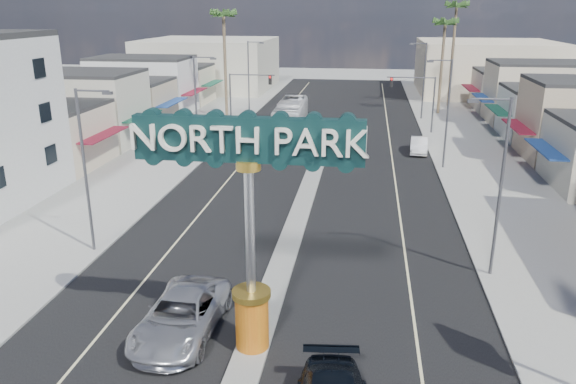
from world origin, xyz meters
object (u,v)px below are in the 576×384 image
(streetlight_l_far, at_px, (250,74))
(traffic_signal_left, at_px, (246,90))
(traffic_signal_right, at_px, (417,93))
(palm_right_far, at_px, (456,11))
(streetlight_l_mid, at_px, (198,103))
(streetlight_l_near, at_px, (87,163))
(palm_left_far, at_px, (224,20))
(palm_right_mid, at_px, (445,27))
(city_bus, at_px, (291,116))
(gateway_sign, at_px, (249,209))
(car_parked_left, at_px, (244,142))
(suv_left, at_px, (182,315))
(streetlight_r_far, at_px, (423,77))
(car_parked_right, at_px, (419,145))
(streetlight_r_near, at_px, (498,180))
(streetlight_r_mid, at_px, (446,109))

(streetlight_l_far, bearing_deg, traffic_signal_left, -81.14)
(traffic_signal_right, distance_m, palm_right_far, 20.59)
(traffic_signal_left, xyz_separation_m, streetlight_l_mid, (-1.25, -13.99, 0.79))
(streetlight_l_near, distance_m, palm_left_far, 40.59)
(palm_right_mid, distance_m, city_bus, 23.16)
(streetlight_l_far, bearing_deg, streetlight_l_mid, -90.00)
(gateway_sign, distance_m, car_parked_left, 33.20)
(palm_right_far, height_order, suv_left, palm_right_far)
(traffic_signal_right, height_order, streetlight_r_far, streetlight_r_far)
(car_parked_left, height_order, car_parked_right, car_parked_left)
(traffic_signal_right, bearing_deg, streetlight_r_near, -87.90)
(traffic_signal_left, xyz_separation_m, streetlight_r_far, (19.62, 8.01, 0.79))
(car_parked_left, bearing_deg, streetlight_r_far, 52.00)
(streetlight_l_near, relative_size, palm_right_mid, 0.74)
(streetlight_r_near, height_order, car_parked_left, streetlight_r_near)
(traffic_signal_right, distance_m, suv_left, 43.24)
(traffic_signal_right, bearing_deg, traffic_signal_left, 180.00)
(streetlight_r_mid, relative_size, palm_right_far, 0.64)
(gateway_sign, relative_size, streetlight_l_mid, 1.02)
(gateway_sign, distance_m, palm_left_far, 50.06)
(gateway_sign, relative_size, traffic_signal_right, 1.53)
(suv_left, relative_size, car_parked_right, 1.43)
(streetlight_l_far, bearing_deg, car_parked_right, -40.75)
(traffic_signal_right, xyz_separation_m, streetlight_l_far, (-19.62, 8.01, 0.79))
(streetlight_r_near, distance_m, palm_right_far, 52.71)
(car_parked_right, bearing_deg, streetlight_r_mid, -70.30)
(streetlight_l_far, distance_m, palm_left_far, 7.21)
(car_parked_left, bearing_deg, palm_left_far, 116.04)
(traffic_signal_right, bearing_deg, car_parked_right, -91.21)
(gateway_sign, distance_m, suv_left, 5.98)
(streetlight_r_far, relative_size, car_parked_left, 1.97)
(streetlight_l_far, relative_size, palm_right_far, 0.64)
(traffic_signal_right, height_order, streetlight_r_mid, streetlight_r_mid)
(streetlight_r_far, bearing_deg, city_bus, -148.91)
(gateway_sign, bearing_deg, car_parked_right, 74.87)
(palm_right_mid, bearing_deg, streetlight_r_mid, -95.64)
(streetlight_l_mid, relative_size, suv_left, 1.44)
(streetlight_l_mid, relative_size, car_parked_left, 1.97)
(palm_left_far, xyz_separation_m, car_parked_right, (22.00, -14.74, -10.78))
(palm_right_far, relative_size, car_parked_left, 3.08)
(streetlight_l_mid, bearing_deg, traffic_signal_left, 84.90)
(car_parked_left, bearing_deg, traffic_signal_right, 37.84)
(suv_left, distance_m, car_parked_left, 31.55)
(traffic_signal_left, height_order, streetlight_l_mid, streetlight_l_mid)
(car_parked_right, bearing_deg, gateway_sign, -100.67)
(streetlight_r_near, relative_size, palm_right_mid, 0.74)
(gateway_sign, bearing_deg, streetlight_r_near, 37.55)
(streetlight_r_near, xyz_separation_m, car_parked_right, (-1.43, 25.26, -4.35))
(streetlight_l_near, xyz_separation_m, palm_right_mid, (23.43, 46.00, 5.54))
(traffic_signal_right, xyz_separation_m, car_parked_left, (-16.49, -10.04, -3.49))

